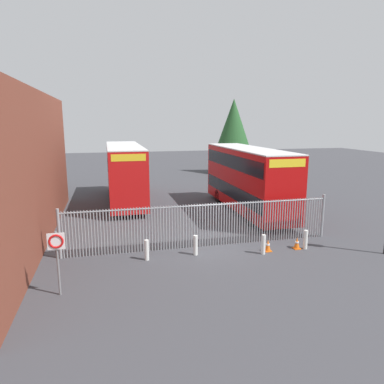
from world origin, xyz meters
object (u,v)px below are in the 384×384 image
Objects in this scene: double_decker_bus_near_gate at (248,177)px; bollard_center_front at (196,245)px; bollard_near_left at (147,250)px; bollard_far_right at (306,240)px; speed_limit_sign_post at (57,249)px; double_decker_bus_behind_fence_left at (125,171)px; bollard_near_right at (263,244)px; traffic_cone_by_gate at (268,245)px; traffic_cone_mid_forecourt at (297,243)px.

double_decker_bus_near_gate reaches higher than bollard_center_front.
bollard_far_right is at bearing -2.97° from bollard_near_left.
bollard_center_front is at bearing 24.87° from speed_limit_sign_post.
double_decker_bus_near_gate is 9.47m from double_decker_bus_behind_fence_left.
bollard_center_front is 3.21m from bollard_near_right.
bollard_near_left is 5.48m from bollard_near_right.
speed_limit_sign_post is (-3.43, -2.57, 1.30)m from bollard_near_left.
speed_limit_sign_post is (-11.23, -9.79, -0.65)m from double_decker_bus_near_gate.
traffic_cone_by_gate is 1.00× the size of traffic_cone_mid_forecourt.
bollard_near_right is at bearing -5.80° from bollard_near_left.
bollard_center_front is at bearing 2.15° from bollard_near_left.
bollard_near_right is at bearing -65.90° from double_decker_bus_behind_fence_left.
traffic_cone_mid_forecourt is at bearing -93.30° from double_decker_bus_near_gate.
traffic_cone_mid_forecourt is (7.36, -0.30, -0.19)m from bollard_near_left.
bollard_near_right reaches higher than traffic_cone_by_gate.
speed_limit_sign_post is at bearing -155.13° from bollard_center_front.
bollard_far_right is at bearing -90.21° from double_decker_bus_near_gate.
traffic_cone_mid_forecourt is at bearing -58.64° from double_decker_bus_behind_fence_left.
traffic_cone_by_gate is (0.37, 0.28, -0.19)m from bollard_near_right.
bollard_near_left is at bearing 177.03° from bollard_far_right.
traffic_cone_mid_forecourt is (-0.43, -7.52, -2.13)m from double_decker_bus_near_gate.
bollard_center_front reaches higher than traffic_cone_mid_forecourt.
double_decker_bus_behind_fence_left is 12.36m from bollard_near_left.
bollard_far_right is at bearing 3.72° from bollard_near_right.
bollard_near_right is at bearing -106.80° from double_decker_bus_near_gate.
bollard_far_right is 11.48m from speed_limit_sign_post.
bollard_center_front is (2.56, -12.11, -1.95)m from double_decker_bus_behind_fence_left.
bollard_center_front and bollard_far_right have the same top height.
bollard_near_left is 0.40× the size of speed_limit_sign_post.
bollard_center_front is at bearing -127.63° from double_decker_bus_near_gate.
double_decker_bus_behind_fence_left is 11.38× the size of bollard_near_left.
double_decker_bus_behind_fence_left is 12.53m from bollard_center_front.
bollard_near_right reaches higher than traffic_cone_mid_forecourt.
double_decker_bus_behind_fence_left is at bearing 148.24° from double_decker_bus_near_gate.
traffic_cone_mid_forecourt is (5.06, -0.39, -0.19)m from bollard_center_front.
traffic_cone_by_gate is at bearing 176.13° from bollard_far_right.
bollard_near_left is 5.83m from traffic_cone_by_gate.
speed_limit_sign_post reaches higher than bollard_near_left.
speed_limit_sign_post is (-9.26, -2.30, 1.49)m from traffic_cone_by_gate.
traffic_cone_by_gate is (6.08, -12.47, -2.13)m from double_decker_bus_behind_fence_left.
bollard_near_right is 1.94m from traffic_cone_mid_forecourt.
bollard_far_right is (2.32, 0.15, 0.00)m from bollard_near_right.
bollard_center_front reaches higher than traffic_cone_by_gate.
bollard_center_front is at bearing 174.88° from bollard_far_right.
double_decker_bus_near_gate is 11.38× the size of bollard_near_left.
bollard_far_right is 0.46m from traffic_cone_mid_forecourt.
double_decker_bus_near_gate is 4.50× the size of speed_limit_sign_post.
bollard_center_front and bollard_near_right have the same top height.
bollard_near_right is at bearing -11.49° from bollard_center_front.
speed_limit_sign_post reaches higher than bollard_center_front.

